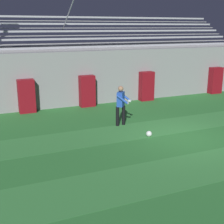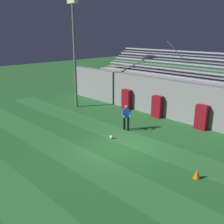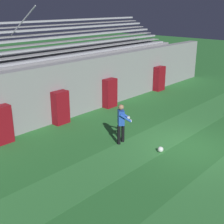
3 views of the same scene
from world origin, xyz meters
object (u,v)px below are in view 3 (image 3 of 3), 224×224
Objects in this scene: padding_pillar_gate_right at (110,93)px; padding_pillar_far_left at (2,125)px; padding_pillar_gate_left at (61,108)px; padding_pillar_far_right at (159,79)px; goalkeeper at (121,121)px; soccer_ball at (161,149)px.

padding_pillar_far_left is (-6.53, 0.00, 0.00)m from padding_pillar_gate_right.
padding_pillar_gate_left is 1.00× the size of padding_pillar_far_right.
padding_pillar_gate_right is 0.96× the size of goalkeeper.
padding_pillar_far_left is 0.96× the size of goalkeeper.
padding_pillar_gate_right reaches higher than soccer_ball.
padding_pillar_far_right is 9.40m from soccer_ball.
padding_pillar_gate_right is at bearing 0.00° from padding_pillar_far_left.
soccer_ball is at bearing -77.47° from goalkeeper.
padding_pillar_far_right reaches higher than soccer_ball.
padding_pillar_gate_left is 0.96× the size of goalkeeper.
padding_pillar_gate_left reaches higher than soccer_ball.
padding_pillar_gate_left is 3.63m from goalkeeper.
padding_pillar_far_right is 7.29× the size of soccer_ball.
goalkeeper is (0.23, -3.62, 0.15)m from padding_pillar_gate_left.
goalkeeper reaches higher than padding_pillar_far_right.
padding_pillar_far_right is (4.85, 0.00, 0.00)m from padding_pillar_gate_right.
padding_pillar_far_right is 0.96× the size of goalkeeper.
soccer_ball is at bearing -145.49° from padding_pillar_far_right.
padding_pillar_gate_left is 1.00× the size of padding_pillar_far_left.
soccer_ball is (0.38, -1.69, -0.84)m from goalkeeper.
padding_pillar_far_left is 6.48m from soccer_ball.
padding_pillar_gate_left is 1.00× the size of padding_pillar_gate_right.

